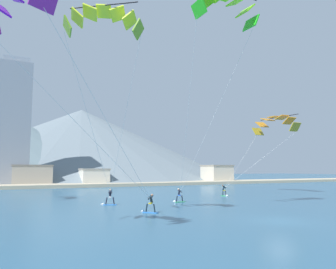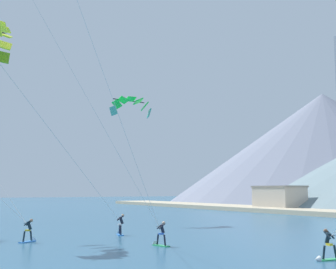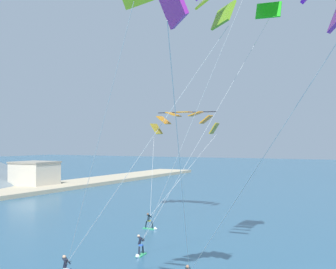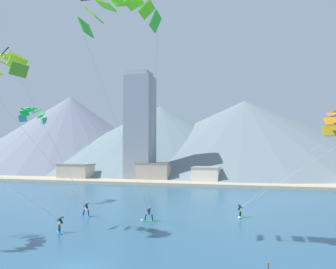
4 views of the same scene
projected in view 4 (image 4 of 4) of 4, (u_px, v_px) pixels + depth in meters
kitesurfer_near_lead at (240, 214)px, 39.26m from camera, size 0.65×1.77×1.73m
kitesurfer_near_trail at (147, 217)px, 37.40m from camera, size 1.78×0.63×1.72m
kitesurfer_mid_center at (60, 227)px, 32.33m from camera, size 1.40×1.61×1.75m
kitesurfer_far_left at (85, 211)px, 40.30m from camera, size 1.78×0.88×1.82m
parafoil_kite_near_trail at (120, 13)px, 29.08m from camera, size 7.29×10.44×20.17m
parafoil_kite_far_left at (6, 66)px, 32.47m from camera, size 6.85×11.87×16.21m
parafoil_kite_distant_high_outer at (33, 114)px, 51.22m from camera, size 2.07×5.13×2.37m
shoreline_strip at (204, 183)px, 76.56m from camera, size 180.00×10.00×0.70m
shore_building_harbour_front at (76, 172)px, 88.51m from camera, size 8.94×5.53×4.45m
shore_building_quay_east at (153, 172)px, 84.25m from camera, size 8.70×4.17×4.90m
shore_building_quay_west at (206, 175)px, 79.88m from camera, size 6.62×5.77×4.07m
highrise_tower at (140, 127)px, 87.65m from camera, size 7.00×7.00×29.16m
mountain_peak_west_ridge at (160, 138)px, 133.72m from camera, size 101.13×101.13×26.21m
mountain_peak_central_summit at (245, 135)px, 133.78m from camera, size 124.51×124.51×28.43m
mountain_peak_east_shoulder at (70, 133)px, 141.49m from camera, size 89.73×89.73×31.45m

